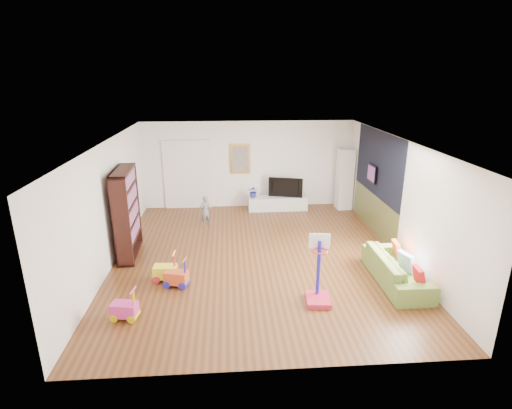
{
  "coord_description": "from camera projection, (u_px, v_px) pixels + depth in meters",
  "views": [
    {
      "loc": [
        -0.64,
        -8.45,
        4.09
      ],
      "look_at": [
        0.0,
        0.4,
        1.15
      ],
      "focal_mm": 28.0,
      "sensor_mm": 36.0,
      "label": 1
    }
  ],
  "objects": [
    {
      "name": "ceiling",
      "position": [
        257.0,
        141.0,
        8.48
      ],
      "size": [
        6.5,
        7.5,
        0.0
      ],
      "primitive_type": "cube",
      "color": "white",
      "rests_on": "ground"
    },
    {
      "name": "navy_accent",
      "position": [
        378.0,
        164.0,
        10.29
      ],
      "size": [
        0.01,
        3.2,
        1.7
      ],
      "primitive_type": "cube",
      "color": "black",
      "rests_on": "wall_right"
    },
    {
      "name": "wall_left",
      "position": [
        109.0,
        205.0,
        8.68
      ],
      "size": [
        0.0,
        7.5,
        2.7
      ],
      "primitive_type": "cube",
      "color": "white",
      "rests_on": "ground"
    },
    {
      "name": "vase_plant",
      "position": [
        254.0,
        191.0,
        12.26
      ],
      "size": [
        0.39,
        0.35,
        0.38
      ],
      "primitive_type": "imported",
      "rotation": [
        0.0,
        0.0,
        -0.19
      ],
      "color": "navy",
      "rests_on": "media_console"
    },
    {
      "name": "media_console",
      "position": [
        278.0,
        203.0,
        12.45
      ],
      "size": [
        1.83,
        0.49,
        0.43
      ],
      "primitive_type": "cube",
      "rotation": [
        0.0,
        0.0,
        0.02
      ],
      "color": "silver",
      "rests_on": "ground"
    },
    {
      "name": "child",
      "position": [
        205.0,
        211.0,
        11.09
      ],
      "size": [
        0.37,
        0.32,
        0.86
      ],
      "primitive_type": "imported",
      "rotation": [
        0.0,
        0.0,
        3.57
      ],
      "color": "slate",
      "rests_on": "ground"
    },
    {
      "name": "wall_right",
      "position": [
        399.0,
        198.0,
        9.13
      ],
      "size": [
        0.0,
        7.5,
        2.7
      ],
      "primitive_type": "cube",
      "color": "silver",
      "rests_on": "ground"
    },
    {
      "name": "basketball_hoop",
      "position": [
        319.0,
        271.0,
        7.28
      ],
      "size": [
        0.5,
        0.59,
        1.31
      ],
      "primitive_type": "cube",
      "rotation": [
        0.0,
        0.0,
        -0.11
      ],
      "color": "#BB203D",
      "rests_on": "ground"
    },
    {
      "name": "doorway",
      "position": [
        187.0,
        175.0,
        12.38
      ],
      "size": [
        1.45,
        0.06,
        2.1
      ],
      "primitive_type": "cube",
      "color": "white",
      "rests_on": "ground"
    },
    {
      "name": "bookshelf",
      "position": [
        127.0,
        213.0,
        9.13
      ],
      "size": [
        0.44,
        1.42,
        2.05
      ],
      "primitive_type": "cube",
      "rotation": [
        0.0,
        0.0,
        0.06
      ],
      "color": "black",
      "rests_on": "ground"
    },
    {
      "name": "wall_front",
      "position": [
        278.0,
        287.0,
        5.36
      ],
      "size": [
        6.5,
        0.0,
        2.7
      ],
      "primitive_type": "cube",
      "color": "white",
      "rests_on": "ground"
    },
    {
      "name": "artwork_right",
      "position": [
        372.0,
        173.0,
        10.57
      ],
      "size": [
        0.04,
        0.56,
        0.46
      ],
      "primitive_type": "cube",
      "color": "#7F3F8C",
      "rests_on": "wall_right"
    },
    {
      "name": "pillow_right",
      "position": [
        397.0,
        249.0,
        8.62
      ],
      "size": [
        0.12,
        0.35,
        0.35
      ],
      "primitive_type": "cube",
      "rotation": [
        0.0,
        0.0,
        -0.09
      ],
      "color": "red",
      "rests_on": "sofa"
    },
    {
      "name": "olive_wainscot",
      "position": [
        373.0,
        213.0,
        10.72
      ],
      "size": [
        0.01,
        3.2,
        1.0
      ],
      "primitive_type": "cube",
      "color": "brown",
      "rests_on": "wall_right"
    },
    {
      "name": "painting_back",
      "position": [
        240.0,
        159.0,
        12.34
      ],
      "size": [
        0.62,
        0.06,
        0.92
      ],
      "primitive_type": "cube",
      "color": "gold",
      "rests_on": "wall_back"
    },
    {
      "name": "ride_on_pink",
      "position": [
        124.0,
        304.0,
        6.88
      ],
      "size": [
        0.48,
        0.34,
        0.58
      ],
      "primitive_type": "cube",
      "rotation": [
        0.0,
        0.0,
        -0.17
      ],
      "color": "#E13798",
      "rests_on": "ground"
    },
    {
      "name": "wall_back",
      "position": [
        248.0,
        165.0,
        12.46
      ],
      "size": [
        6.5,
        0.0,
        2.7
      ],
      "primitive_type": "cube",
      "color": "white",
      "rests_on": "ground"
    },
    {
      "name": "pillow_center",
      "position": [
        406.0,
        262.0,
        8.04
      ],
      "size": [
        0.22,
        0.4,
        0.39
      ],
      "primitive_type": "cube",
      "rotation": [
        0.0,
        0.0,
        0.3
      ],
      "color": "white",
      "rests_on": "sofa"
    },
    {
      "name": "tv",
      "position": [
        286.0,
        187.0,
        12.37
      ],
      "size": [
        1.05,
        0.41,
        0.61
      ],
      "primitive_type": "imported",
      "rotation": [
        0.0,
        0.0,
        -0.26
      ],
      "color": "black",
      "rests_on": "media_console"
    },
    {
      "name": "pillow_left",
      "position": [
        419.0,
        276.0,
        7.48
      ],
      "size": [
        0.1,
        0.35,
        0.35
      ],
      "primitive_type": "cube",
      "rotation": [
        0.0,
        0.0,
        -0.03
      ],
      "color": "red",
      "rests_on": "sofa"
    },
    {
      "name": "floor",
      "position": [
        257.0,
        256.0,
        9.33
      ],
      "size": [
        6.5,
        7.5,
        0.0
      ],
      "primitive_type": "cube",
      "color": "brown",
      "rests_on": "ground"
    },
    {
      "name": "tall_cabinet",
      "position": [
        345.0,
        179.0,
        12.36
      ],
      "size": [
        0.47,
        0.47,
        1.9
      ],
      "primitive_type": "cube",
      "rotation": [
        0.0,
        0.0,
        0.05
      ],
      "color": "white",
      "rests_on": "ground"
    },
    {
      "name": "ride_on_yellow",
      "position": [
        165.0,
        267.0,
        8.16
      ],
      "size": [
        0.48,
        0.31,
        0.62
      ],
      "primitive_type": "cube",
      "rotation": [
        0.0,
        0.0,
        -0.05
      ],
      "color": "#FFFA26",
      "rests_on": "ground"
    },
    {
      "name": "sofa",
      "position": [
        396.0,
        269.0,
        8.12
      ],
      "size": [
        0.8,
        2.02,
        0.59
      ],
      "primitive_type": "imported",
      "rotation": [
        0.0,
        0.0,
        1.57
      ],
      "color": "olive",
      "rests_on": "ground"
    },
    {
      "name": "ride_on_orange",
      "position": [
        176.0,
        272.0,
        7.95
      ],
      "size": [
        0.51,
        0.38,
        0.61
      ],
      "primitive_type": "cube",
      "rotation": [
        0.0,
        0.0,
        -0.25
      ],
      "color": "#CF5026",
      "rests_on": "ground"
    }
  ]
}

